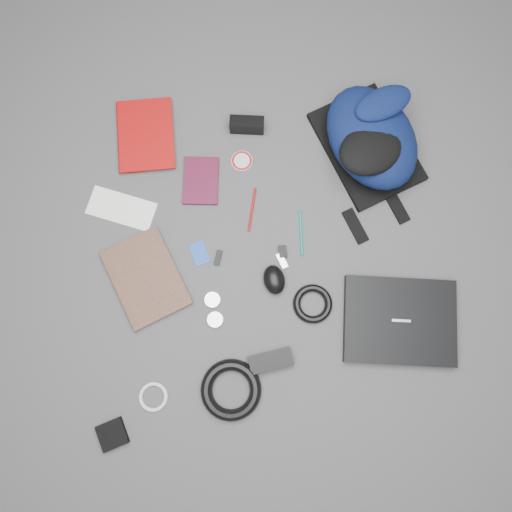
{
  "coord_description": "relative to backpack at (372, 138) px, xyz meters",
  "views": [
    {
      "loc": [
        -0.03,
        -0.28,
        1.59
      ],
      "look_at": [
        0.0,
        0.0,
        0.02
      ],
      "focal_mm": 35.0,
      "sensor_mm": 36.0,
      "label": 1
    }
  ],
  "objects": [
    {
      "name": "white_cable_coil",
      "position": [
        -0.76,
        -0.74,
        -0.08
      ],
      "size": [
        0.1,
        0.1,
        0.01
      ],
      "primitive_type": "torus",
      "rotation": [
        0.0,
        0.0,
        -0.17
      ],
      "color": "silver",
      "rests_on": "ground"
    },
    {
      "name": "dvd_case",
      "position": [
        -0.56,
        -0.06,
        -0.08
      ],
      "size": [
        0.13,
        0.18,
        0.01
      ],
      "primitive_type": "cube",
      "rotation": [
        0.0,
        0.0,
        -0.12
      ],
      "color": "#3D0B1E",
      "rests_on": "ground"
    },
    {
      "name": "mouse",
      "position": [
        -0.35,
        -0.42,
        -0.06
      ],
      "size": [
        0.08,
        0.1,
        0.05
      ],
      "primitive_type": "ellipsoid",
      "rotation": [
        0.0,
        0.0,
        0.12
      ],
      "color": "black",
      "rests_on": "ground"
    },
    {
      "name": "comic_book",
      "position": [
        -0.86,
        -0.41,
        -0.07
      ],
      "size": [
        0.29,
        0.33,
        0.02
      ],
      "primitive_type": "imported",
      "rotation": [
        0.0,
        0.0,
        0.37
      ],
      "color": "#AA5C0C",
      "rests_on": "ground"
    },
    {
      "name": "usb_silver",
      "position": [
        -0.32,
        -0.36,
        -0.08
      ],
      "size": [
        0.04,
        0.06,
        0.01
      ],
      "primitive_type": "cube",
      "rotation": [
        0.0,
        0.0,
        0.36
      ],
      "color": "silver",
      "rests_on": "ground"
    },
    {
      "name": "backpack",
      "position": [
        0.0,
        0.0,
        0.0
      ],
      "size": [
        0.41,
        0.48,
        0.17
      ],
      "primitive_type": null,
      "rotation": [
        0.0,
        0.0,
        0.36
      ],
      "color": "#071033",
      "rests_on": "ground"
    },
    {
      "name": "pouch",
      "position": [
        -0.89,
        -0.84,
        -0.07
      ],
      "size": [
        0.1,
        0.1,
        0.02
      ],
      "primitive_type": "cube",
      "rotation": [
        0.0,
        0.0,
        0.3
      ],
      "color": "black",
      "rests_on": "ground"
    },
    {
      "name": "cable_coil",
      "position": [
        -0.24,
        -0.51,
        -0.07
      ],
      "size": [
        0.14,
        0.14,
        0.02
      ],
      "primitive_type": "torus",
      "rotation": [
        0.0,
        0.0,
        -0.1
      ],
      "color": "black",
      "rests_on": "ground"
    },
    {
      "name": "pen_teal",
      "position": [
        -0.25,
        -0.27,
        -0.08
      ],
      "size": [
        0.02,
        0.15,
        0.01
      ],
      "primitive_type": "cylinder",
      "rotation": [
        1.57,
        0.0,
        -0.06
      ],
      "color": "#0D7562",
      "rests_on": "ground"
    },
    {
      "name": "ground",
      "position": [
        -0.4,
        -0.34,
        -0.09
      ],
      "size": [
        4.0,
        4.0,
        0.0
      ],
      "primitive_type": "plane",
      "color": "#4F4F51",
      "rests_on": "ground"
    },
    {
      "name": "power_cord_coil",
      "position": [
        -0.52,
        -0.74,
        -0.07
      ],
      "size": [
        0.24,
        0.24,
        0.04
      ],
      "primitive_type": "torus",
      "rotation": [
        0.0,
        0.0,
        0.33
      ],
      "color": "black",
      "rests_on": "ground"
    },
    {
      "name": "headphone_right",
      "position": [
        -0.55,
        -0.46,
        -0.08
      ],
      "size": [
        0.06,
        0.06,
        0.01
      ],
      "primitive_type": "cylinder",
      "rotation": [
        0.0,
        0.0,
        -0.16
      ],
      "color": "#BDBCBF",
      "rests_on": "ground"
    },
    {
      "name": "key_fob",
      "position": [
        -0.32,
        -0.33,
        -0.08
      ],
      "size": [
        0.03,
        0.04,
        0.01
      ],
      "primitive_type": "cube",
      "rotation": [
        0.0,
        0.0,
        0.04
      ],
      "color": "black",
      "rests_on": "ground"
    },
    {
      "name": "compact_camera",
      "position": [
        -0.39,
        0.1,
        -0.05
      ],
      "size": [
        0.12,
        0.06,
        0.06
      ],
      "primitive_type": "cube",
      "rotation": [
        0.0,
        0.0,
        -0.14
      ],
      "color": "black",
      "rests_on": "ground"
    },
    {
      "name": "usb_black",
      "position": [
        -0.53,
        -0.33,
        -0.08
      ],
      "size": [
        0.03,
        0.05,
        0.01
      ],
      "primitive_type": "cube",
      "rotation": [
        0.0,
        0.0,
        -0.32
      ],
      "color": "black",
      "rests_on": "ground"
    },
    {
      "name": "textbook_red",
      "position": [
        -0.83,
        0.11,
        -0.07
      ],
      "size": [
        0.19,
        0.25,
        0.03
      ],
      "primitive_type": "imported",
      "rotation": [
        0.0,
        0.0,
        -0.01
      ],
      "color": "#93080A",
      "rests_on": "ground"
    },
    {
      "name": "id_badge",
      "position": [
        -0.59,
        -0.31,
        -0.08
      ],
      "size": [
        0.07,
        0.09,
        0.0
      ],
      "primitive_type": "cube",
      "rotation": [
        0.0,
        0.0,
        0.28
      ],
      "color": "#1742AC",
      "rests_on": "ground"
    },
    {
      "name": "sticker_disc",
      "position": [
        -0.42,
        -0.01,
        -0.08
      ],
      "size": [
        0.07,
        0.07,
        0.0
      ],
      "primitive_type": "cylinder",
      "rotation": [
        0.0,
        0.0,
        -0.03
      ],
      "color": "silver",
      "rests_on": "ground"
    },
    {
      "name": "power_brick",
      "position": [
        -0.39,
        -0.67,
        -0.07
      ],
      "size": [
        0.14,
        0.07,
        0.03
      ],
      "primitive_type": "cube",
      "rotation": [
        0.0,
        0.0,
        0.14
      ],
      "color": "black",
      "rests_on": "ground"
    },
    {
      "name": "headphone_left",
      "position": [
        -0.55,
        -0.53,
        -0.08
      ],
      "size": [
        0.06,
        0.06,
        0.01
      ],
      "primitive_type": "cylinder",
      "rotation": [
        0.0,
        0.0,
        0.14
      ],
      "color": "#B2B2B4",
      "rests_on": "ground"
    },
    {
      "name": "pen_red",
      "position": [
        -0.4,
        -0.18,
        -0.08
      ],
      "size": [
        0.04,
        0.15,
        0.01
      ],
      "primitive_type": "cylinder",
      "rotation": [
        1.57,
        0.0,
        -0.24
      ],
      "color": "#990C0B",
      "rests_on": "ground"
    },
    {
      "name": "envelope",
      "position": [
        -0.83,
        -0.13,
        -0.08
      ],
      "size": [
        0.24,
        0.18,
        0.0
      ],
      "primitive_type": "cube",
      "rotation": [
        0.0,
        0.0,
        -0.39
      ],
      "color": "white",
      "rests_on": "ground"
    },
    {
      "name": "laptop",
      "position": [
        0.02,
        -0.58,
        -0.07
      ],
      "size": [
        0.38,
        0.32,
        0.03
      ],
      "primitive_type": "cube",
      "rotation": [
        0.0,
        0.0,
        -0.15
      ],
      "color": "black",
      "rests_on": "ground"
    }
  ]
}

